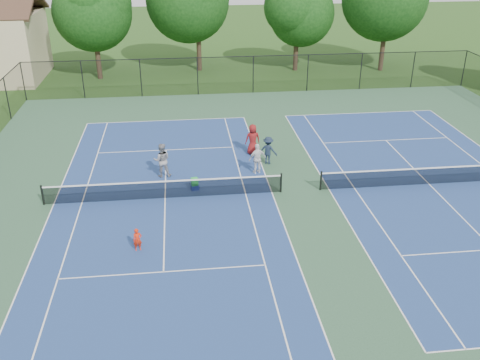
{
  "coord_description": "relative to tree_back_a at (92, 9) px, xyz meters",
  "views": [
    {
      "loc": [
        -6.0,
        -24.26,
        12.58
      ],
      "look_at": [
        -3.29,
        -1.0,
        1.3
      ],
      "focal_mm": 40.0,
      "sensor_mm": 36.0,
      "label": 1
    }
  ],
  "objects": [
    {
      "name": "perimeter_fence",
      "position": [
        13.0,
        -24.0,
        -4.44
      ],
      "size": [
        36.08,
        36.08,
        3.02
      ],
      "color": "black",
      "rests_on": "ground"
    },
    {
      "name": "bystander_b",
      "position": [
        11.88,
        -20.31,
        -5.22
      ],
      "size": [
        1.22,
        1.03,
        1.65
      ],
      "primitive_type": "imported",
      "rotation": [
        0.0,
        0.0,
        2.67
      ],
      "color": "#192537",
      "rests_on": "ground"
    },
    {
      "name": "ball_hopper",
      "position": [
        7.54,
        -23.22,
        -5.56
      ],
      "size": [
        0.38,
        0.32,
        0.41
      ],
      "primitive_type": "cube",
      "rotation": [
        0.0,
        0.0,
        0.2
      ],
      "color": "green",
      "rests_on": "ball_crate"
    },
    {
      "name": "ground",
      "position": [
        13.0,
        -24.0,
        -6.04
      ],
      "size": [
        140.0,
        140.0,
        0.0
      ],
      "primitive_type": "plane",
      "color": "#234716",
      "rests_on": "ground"
    },
    {
      "name": "court_pad",
      "position": [
        13.0,
        -24.0,
        -6.03
      ],
      "size": [
        36.0,
        36.0,
        0.01
      ],
      "primitive_type": "cube",
      "color": "#2D5137",
      "rests_on": "ground"
    },
    {
      "name": "child_player",
      "position": [
        4.91,
        -28.66,
        -5.52
      ],
      "size": [
        0.42,
        0.33,
        1.03
      ],
      "primitive_type": "imported",
      "rotation": [
        0.0,
        0.0,
        0.25
      ],
      "color": "red",
      "rests_on": "ground"
    },
    {
      "name": "bystander_a",
      "position": [
        11.08,
        -21.52,
        -5.17
      ],
      "size": [
        1.09,
        0.69,
        1.73
      ],
      "primitive_type": "imported",
      "rotation": [
        0.0,
        0.0,
        3.43
      ],
      "color": "silver",
      "rests_on": "ground"
    },
    {
      "name": "tree_back_a",
      "position": [
        0.0,
        0.0,
        0.0
      ],
      "size": [
        6.8,
        6.8,
        9.15
      ],
      "color": "#2D2116",
      "rests_on": "ground"
    },
    {
      "name": "bystander_c",
      "position": [
        11.2,
        -18.73,
        -5.12
      ],
      "size": [
        0.96,
        0.68,
        1.84
      ],
      "primitive_type": "imported",
      "rotation": [
        0.0,
        0.0,
        3.25
      ],
      "color": "maroon",
      "rests_on": "ground"
    },
    {
      "name": "instructor",
      "position": [
        5.86,
        -21.34,
        -5.08
      ],
      "size": [
        0.94,
        0.74,
        1.92
      ],
      "primitive_type": "imported",
      "rotation": [
        0.0,
        0.0,
        3.16
      ],
      "color": "gray",
      "rests_on": "ground"
    },
    {
      "name": "ball_crate",
      "position": [
        7.54,
        -23.22,
        -5.9
      ],
      "size": [
        0.46,
        0.36,
        0.27
      ],
      "primitive_type": "cube",
      "rotation": [
        0.0,
        0.0,
        0.24
      ],
      "color": "navy",
      "rests_on": "ground"
    },
    {
      "name": "tree_back_c",
      "position": [
        18.0,
        1.0,
        -0.56
      ],
      "size": [
        6.0,
        6.0,
        8.4
      ],
      "color": "#2D2116",
      "rests_on": "ground"
    },
    {
      "name": "tennis_court_right",
      "position": [
        20.0,
        -24.0,
        -5.94
      ],
      "size": [
        12.0,
        23.83,
        1.07
      ],
      "color": "navy",
      "rests_on": "ground"
    },
    {
      "name": "tennis_court_left",
      "position": [
        6.0,
        -24.0,
        -5.94
      ],
      "size": [
        12.0,
        23.83,
        1.07
      ],
      "color": "navy",
      "rests_on": "ground"
    }
  ]
}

